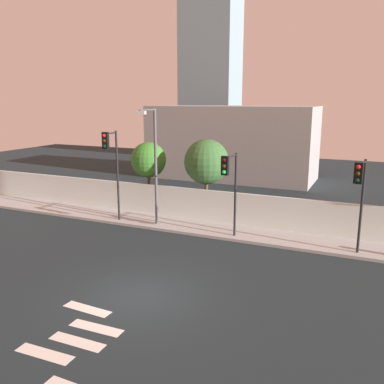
% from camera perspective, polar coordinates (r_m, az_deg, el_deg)
% --- Properties ---
extents(ground_plane, '(80.00, 80.00, 0.00)m').
position_cam_1_polar(ground_plane, '(15.56, -7.29, -14.10)').
color(ground_plane, '#1D262B').
extents(sidewalk, '(36.00, 2.40, 0.15)m').
position_cam_1_polar(sidewalk, '(22.40, 3.72, -5.33)').
color(sidewalk, '#A2A2A2').
rests_on(sidewalk, ground).
extents(perimeter_wall, '(36.00, 0.18, 1.80)m').
position_cam_1_polar(perimeter_wall, '(23.29, 4.87, -2.15)').
color(perimeter_wall, silver).
rests_on(perimeter_wall, sidewalk).
extents(crosswalk_marking, '(4.13, 4.73, 0.01)m').
position_cam_1_polar(crosswalk_marking, '(12.99, -16.23, -20.37)').
color(crosswalk_marking, silver).
rests_on(crosswalk_marking, ground).
extents(traffic_light_left, '(0.45, 1.40, 4.30)m').
position_cam_1_polar(traffic_light_left, '(19.05, 22.22, 0.59)').
color(traffic_light_left, black).
rests_on(traffic_light_left, sidewalk).
extents(traffic_light_center, '(0.35, 1.32, 5.15)m').
position_cam_1_polar(traffic_light_center, '(23.23, -11.09, 4.73)').
color(traffic_light_center, black).
rests_on(traffic_light_center, sidewalk).
extents(traffic_light_right, '(0.35, 1.69, 4.29)m').
position_cam_1_polar(traffic_light_right, '(19.93, 5.24, 1.98)').
color(traffic_light_right, black).
rests_on(traffic_light_right, sidewalk).
extents(street_lamp_curbside, '(0.66, 2.21, 6.37)m').
position_cam_1_polar(street_lamp_curbside, '(22.31, -5.37, 4.85)').
color(street_lamp_curbside, '#4C4C51').
rests_on(street_lamp_curbside, sidewalk).
extents(roadside_tree_leftmost, '(2.21, 2.21, 4.42)m').
position_cam_1_polar(roadside_tree_leftmost, '(25.87, -6.05, 4.40)').
color(roadside_tree_leftmost, brown).
rests_on(roadside_tree_leftmost, ground).
extents(roadside_tree_midleft, '(2.64, 2.64, 4.77)m').
position_cam_1_polar(roadside_tree_midleft, '(24.14, 2.02, 4.19)').
color(roadside_tree_midleft, brown).
rests_on(roadside_tree_midleft, ground).
extents(low_building_distant, '(14.64, 6.00, 6.45)m').
position_cam_1_polar(low_building_distant, '(37.43, 5.50, 6.83)').
color(low_building_distant, '#969696').
rests_on(low_building_distant, ground).
extents(tower_on_skyline, '(6.36, 5.00, 30.27)m').
position_cam_1_polar(tower_on_skyline, '(51.53, 2.64, 21.73)').
color(tower_on_skyline, '#76939F').
rests_on(tower_on_skyline, ground).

